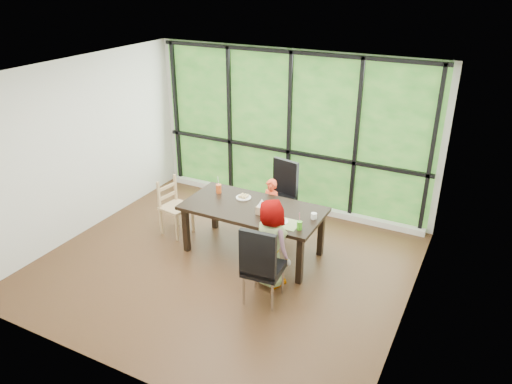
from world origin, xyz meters
The scene contains 23 objects.
ground centered at (0.00, 0.00, 0.00)m, with size 5.00×5.00×0.00m, color black.
back_wall centered at (0.00, 2.25, 1.35)m, with size 5.00×5.00×0.00m, color silver.
foliage_backdrop centered at (0.00, 2.23, 1.35)m, with size 4.80×0.02×2.65m, color #20501B.
window_mullions centered at (0.00, 2.19, 1.35)m, with size 4.80×0.06×2.65m, color black, non-canonical shape.
window_sill centered at (0.00, 2.15, 0.05)m, with size 4.80×0.12×0.10m, color silver.
dining_table centered at (0.21, 0.48, 0.38)m, with size 2.00×1.00×0.75m, color black.
chair_window_leather centered at (0.17, 1.42, 0.54)m, with size 0.46×0.46×1.08m, color black.
chair_interior_leather centered at (0.84, -0.46, 0.54)m, with size 0.46×0.46×1.08m, color black.
chair_end_beech centered at (-1.14, 0.46, 0.45)m, with size 0.42×0.40×0.90m, color tan.
child_toddler centered at (0.21, 1.08, 0.47)m, with size 0.34×0.23×0.94m, color #FE4924.
child_older centered at (0.80, -0.08, 0.61)m, with size 0.60×0.39×1.22m, color gray.
placemat centered at (0.79, 0.24, 0.75)m, with size 0.42×0.31×0.01m, color tan.
plate_far centered at (-0.06, 0.68, 0.76)m, with size 0.23×0.23×0.01m, color white.
plate_near centered at (0.73, 0.25, 0.76)m, with size 0.24×0.24×0.01m, color white.
orange_cup centered at (-0.48, 0.68, 0.82)m, with size 0.08×0.08×0.13m, color #D5531F.
green_cup centered at (1.04, 0.18, 0.81)m, with size 0.07×0.07×0.11m, color #4EB725.
white_mug centered at (1.10, 0.55, 0.79)m, with size 0.08×0.08×0.08m, color white.
tissue_box centered at (0.41, 0.36, 0.81)m, with size 0.13×0.13×0.11m, color tan.
crepe_rolls_far centered at (-0.06, 0.68, 0.78)m, with size 0.15×0.12×0.04m, color tan, non-canonical shape.
crepe_rolls_near centered at (0.73, 0.25, 0.78)m, with size 0.15×0.12×0.04m, color tan, non-canonical shape.
straw_white centered at (-0.48, 0.68, 0.92)m, with size 0.01×0.01×0.20m, color white.
straw_pink centered at (1.04, 0.18, 0.90)m, with size 0.01×0.01×0.20m, color pink.
tissue centered at (0.41, 0.36, 0.92)m, with size 0.12×0.12×0.11m, color white.
Camera 1 is at (3.09, -5.04, 3.87)m, focal length 34.31 mm.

